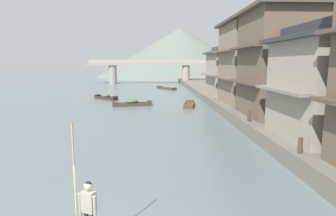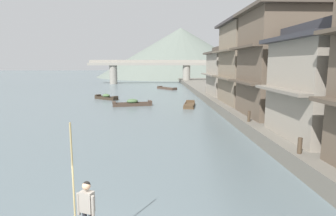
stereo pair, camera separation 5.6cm
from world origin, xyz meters
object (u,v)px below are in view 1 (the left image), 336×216
at_px(house_waterfront_narrow, 250,60).
at_px(stone_bridge, 150,68).
at_px(house_waterfront_second, 327,82).
at_px(boat_moored_third, 132,103).
at_px(boatman_person, 88,205).
at_px(boat_moored_far, 189,105).
at_px(house_waterfront_tall, 282,60).
at_px(mooring_post_dock_mid, 249,116).
at_px(boat_moored_nearest, 166,88).
at_px(house_waterfront_far, 227,71).
at_px(boat_moored_second, 106,97).
at_px(mooring_post_dock_near, 300,146).

height_order(house_waterfront_narrow, stone_bridge, house_waterfront_narrow).
xyz_separation_m(house_waterfront_second, house_waterfront_narrow, (0.21, 13.57, 1.29)).
height_order(boat_moored_third, stone_bridge, stone_bridge).
relative_size(boatman_person, stone_bridge, 0.10).
distance_m(boat_moored_far, house_waterfront_tall, 12.92).
bearing_deg(mooring_post_dock_mid, boat_moored_third, 124.14).
xyz_separation_m(boat_moored_nearest, house_waterfront_second, (7.18, -39.12, 3.72)).
bearing_deg(house_waterfront_tall, house_waterfront_far, 92.35).
distance_m(boat_moored_nearest, mooring_post_dock_mid, 35.15).
bearing_deg(house_waterfront_narrow, house_waterfront_second, -90.90).
height_order(boatman_person, stone_bridge, stone_bridge).
xyz_separation_m(boat_moored_second, house_waterfront_narrow, (16.23, -10.45, 4.88)).
height_order(boat_moored_second, stone_bridge, stone_bridge).
bearing_deg(house_waterfront_far, house_waterfront_tall, -87.65).
distance_m(house_waterfront_far, stone_bridge, 34.04).
distance_m(boat_moored_far, house_waterfront_narrow, 8.26).
xyz_separation_m(boat_moored_third, stone_bridge, (1.31, 35.79, 3.53)).
xyz_separation_m(boatman_person, mooring_post_dock_mid, (8.13, 12.70, -0.26)).
bearing_deg(stone_bridge, mooring_post_dock_near, -82.04).
bearing_deg(house_waterfront_second, house_waterfront_tall, 86.20).
distance_m(boat_moored_third, mooring_post_dock_near, 22.68).
height_order(boat_moored_nearest, mooring_post_dock_near, mooring_post_dock_near).
distance_m(boat_moored_third, house_waterfront_second, 21.80).
bearing_deg(house_waterfront_tall, boat_moored_third, 137.79).
bearing_deg(mooring_post_dock_near, house_waterfront_far, 83.89).
bearing_deg(boat_moored_far, stone_bridge, 98.12).
bearing_deg(mooring_post_dock_mid, house_waterfront_far, 81.37).
height_order(house_waterfront_second, mooring_post_dock_mid, house_waterfront_second).
relative_size(boat_moored_second, house_waterfront_far, 0.45).
bearing_deg(mooring_post_dock_mid, boatman_person, -122.63).
distance_m(house_waterfront_second, mooring_post_dock_mid, 5.72).
distance_m(boatman_person, stone_bridge, 62.13).
bearing_deg(boat_moored_second, house_waterfront_far, -9.83).
xyz_separation_m(boatman_person, boat_moored_third, (-1.08, 26.29, -1.21)).
height_order(boat_moored_second, boat_moored_far, boat_moored_second).
relative_size(house_waterfront_narrow, house_waterfront_far, 1.11).
bearing_deg(house_waterfront_tall, house_waterfront_narrow, 91.86).
relative_size(boat_moored_far, stone_bridge, 0.14).
xyz_separation_m(boatman_person, boat_moored_nearest, (3.69, 47.55, -1.35)).
bearing_deg(stone_bridge, boat_moored_nearest, -76.62).
bearing_deg(house_waterfront_second, house_waterfront_far, 90.44).
bearing_deg(mooring_post_dock_near, boat_moored_third, 114.00).
xyz_separation_m(boatman_person, house_waterfront_far, (10.71, 29.70, 2.36)).
distance_m(boatman_person, house_waterfront_narrow, 24.90).
bearing_deg(house_waterfront_far, house_waterfront_narrow, -87.20).
relative_size(boatman_person, house_waterfront_tall, 0.35).
distance_m(house_waterfront_second, stone_bridge, 54.71).
relative_size(boat_moored_second, house_waterfront_tall, 0.40).
bearing_deg(stone_bridge, boatman_person, -90.21).
relative_size(boat_moored_nearest, mooring_post_dock_near, 6.43).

